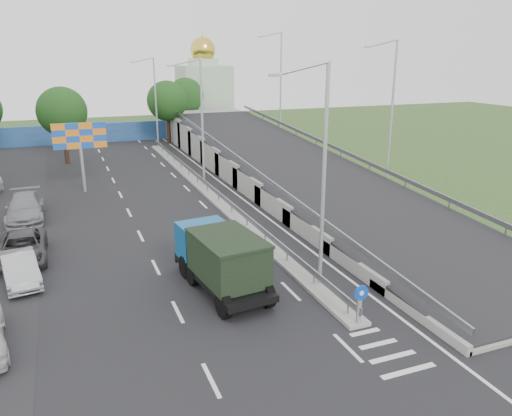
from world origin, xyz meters
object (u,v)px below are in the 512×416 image
lamp_post_near (320,167)px  parked_car_b (20,269)px  lamp_post_far (154,97)px  parked_car_d (25,208)px  parked_car_c (22,248)px  billboard (80,140)px  church (204,92)px  dump_truck (221,257)px  sign_bollard (360,304)px  lamp_post_mid (200,116)px

lamp_post_near → parked_car_b: 15.03m
lamp_post_far → parked_car_d: 27.77m
parked_car_c → parked_car_d: (-0.20, 7.54, 0.10)m
billboard → parked_car_b: billboard is taller
church → billboard: bearing=-120.7°
lamp_post_near → dump_truck: (-4.19, 1.49, -4.23)m
sign_bollard → church: size_ratio=0.12×
church → parked_car_b: (-22.84, -48.33, -4.61)m
lamp_post_near → parked_car_b: size_ratio=2.36×
sign_bollard → lamp_post_mid: 24.30m
lamp_post_near → dump_truck: bearing=160.4°
lamp_post_near → lamp_post_far: 40.00m
lamp_post_near → billboard: bearing=112.5°
lamp_post_far → sign_bollard: bearing=-90.1°
sign_bollard → parked_car_d: (-13.06, 19.90, -0.21)m
parked_car_c → parked_car_d: size_ratio=0.92×
sign_bollard → lamp_post_near: (0.11, 3.83, 4.77)m
parked_car_d → parked_car_b: bearing=-89.2°
lamp_post_near → parked_car_c: 16.34m
dump_truck → parked_car_d: bearing=115.0°
sign_bollard → parked_car_d: sign_bollard is taller
church → billboard: (-19.00, -32.00, -1.12)m
parked_car_b → sign_bollard: bearing=-45.9°
dump_truck → parked_car_c: (-8.78, 7.04, -0.86)m
billboard → dump_truck: bearing=-76.5°
parked_car_c → lamp_post_mid: bearing=41.2°
lamp_post_far → billboard: size_ratio=1.83×
sign_bollard → lamp_post_far: lamp_post_far is taller
lamp_post_near → parked_car_d: lamp_post_near is taller
parked_car_b → parked_car_c: (-0.02, 2.86, 0.02)m
lamp_post_near → parked_car_b: (-12.95, 5.67, -5.11)m
lamp_post_mid → parked_car_d: size_ratio=1.78×
lamp_post_near → church: 54.90m
church → billboard: 37.23m
lamp_post_near → parked_car_d: bearing=129.3°
lamp_post_mid → church: 35.41m
parked_car_c → parked_car_b: bearing=-89.8°
sign_bollard → lamp_post_mid: lamp_post_mid is taller
lamp_post_near → lamp_post_mid: size_ratio=1.00×
sign_bollard → church: church is taller
parked_car_b → parked_car_c: bearing=81.0°
lamp_post_mid → lamp_post_far: same height
dump_truck → lamp_post_mid: bearing=70.6°
lamp_post_near → billboard: 23.87m
sign_bollard → lamp_post_mid: size_ratio=0.17×
sign_bollard → parked_car_b: (-12.84, 9.50, -0.33)m
lamp_post_near → billboard: lamp_post_near is taller
sign_bollard → church: bearing=80.2°
sign_bollard → billboard: (-9.00, 25.83, 3.15)m
lamp_post_near → lamp_post_mid: same height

